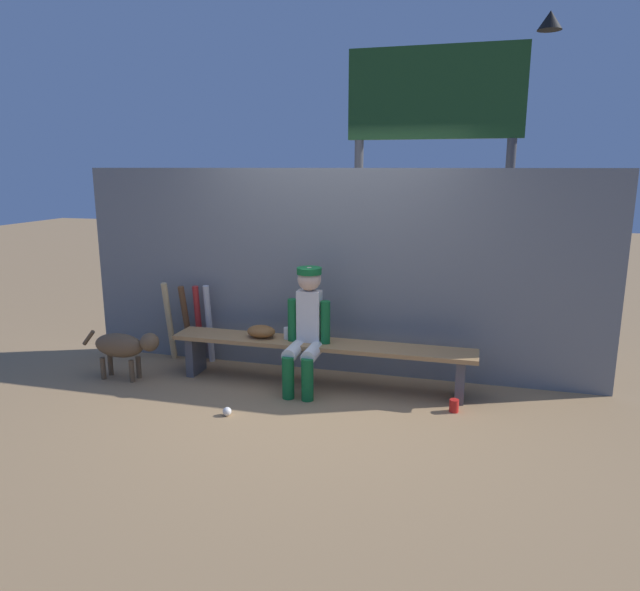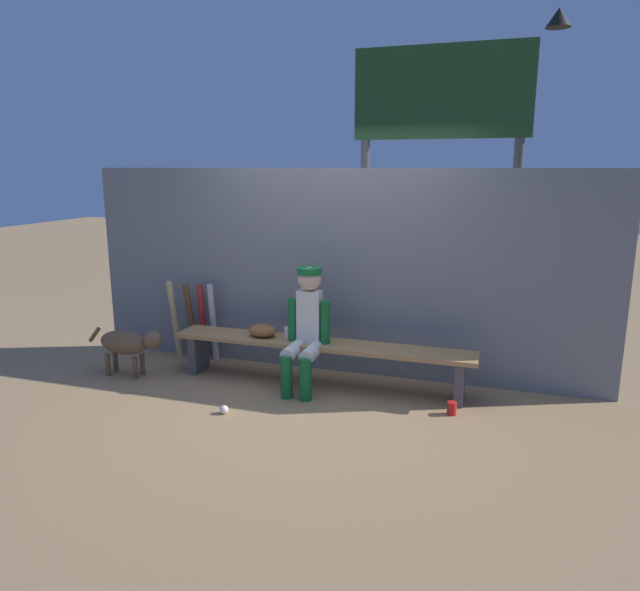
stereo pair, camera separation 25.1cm
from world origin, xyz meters
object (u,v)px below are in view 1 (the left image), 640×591
bat_aluminum_silver (209,324)px  scoreboard (439,127)px  bat_wood_dark (187,323)px  cup_on_bench (288,333)px  bat_wood_natural (169,321)px  baseball (227,411)px  dugout_bench (320,351)px  baseball_glove (261,331)px  bat_aluminum_red (199,324)px  player_seated (306,325)px  dog (124,346)px  cup_on_ground (454,406)px

bat_aluminum_silver → scoreboard: bearing=28.4°
bat_wood_dark → scoreboard: scoreboard is taller
cup_on_bench → bat_aluminum_silver: bearing=163.1°
bat_wood_natural → baseball: size_ratio=11.71×
dugout_bench → scoreboard: scoreboard is taller
baseball_glove → bat_wood_dark: size_ratio=0.34×
bat_aluminum_red → scoreboard: size_ratio=0.23×
player_seated → bat_aluminum_red: size_ratio=1.38×
scoreboard → dugout_bench: bearing=-121.0°
bat_aluminum_red → dog: size_ratio=0.98×
bat_wood_dark → bat_wood_natural: bat_wood_natural is taller
bat_aluminum_red → scoreboard: bearing=26.9°
dugout_bench → cup_on_bench: 0.36m
bat_aluminum_red → cup_on_ground: (2.69, -0.62, -0.36)m
baseball_glove → scoreboard: bearing=45.3°
bat_aluminum_red → cup_on_ground: bearing=-13.1°
bat_aluminum_red → baseball: bearing=-54.6°
cup_on_ground → bat_aluminum_red: bearing=166.9°
bat_aluminum_red → bat_aluminum_silver: bearing=-5.3°
bat_aluminum_red → baseball: (0.85, -1.20, -0.38)m
dog → scoreboard: bearing=33.5°
bat_aluminum_silver → cup_on_bench: (0.97, -0.29, 0.06)m
player_seated → baseball: bearing=-121.5°
cup_on_ground → scoreboard: 3.03m
bat_aluminum_silver → bat_wood_dark: bat_aluminum_silver is taller
player_seated → cup_on_ground: (1.37, -0.19, -0.56)m
dugout_bench → baseball: 1.09m
bat_wood_natural → baseball: (1.17, -1.16, -0.40)m
dog → player_seated: bearing=7.4°
bat_aluminum_red → cup_on_bench: bearing=-15.6°
baseball_glove → baseball: 0.98m
bat_aluminum_silver → scoreboard: 3.23m
dugout_bench → bat_aluminum_silver: bearing=166.2°
baseball → cup_on_ground: (1.84, 0.58, 0.02)m
bat_wood_dark → cup_on_ground: bearing=-12.2°
bat_aluminum_silver → scoreboard: size_ratio=0.24×
baseball_glove → baseball: (0.02, -0.87, -0.45)m
dugout_bench → scoreboard: size_ratio=0.82×
bat_aluminum_red → cup_on_ground: 2.79m
cup_on_bench → scoreboard: scoreboard is taller
cup_on_bench → dog: cup_on_bench is taller
cup_on_bench → dog: bearing=-166.9°
baseball_glove → baseball: baseball_glove is taller
baseball_glove → bat_aluminum_silver: 0.78m
bat_aluminum_red → bat_wood_dark: size_ratio=0.99×
scoreboard → baseball: bearing=-121.8°
bat_wood_natural → dog: bat_wood_natural is taller
scoreboard → dog: bearing=-146.5°
cup_on_ground → bat_aluminum_silver: bearing=166.6°
cup_on_ground → dog: 3.16m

